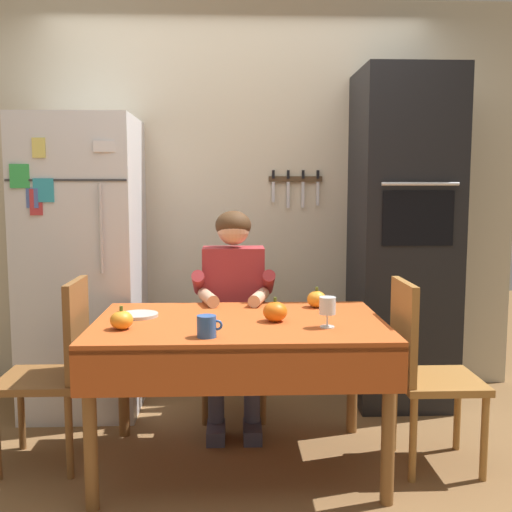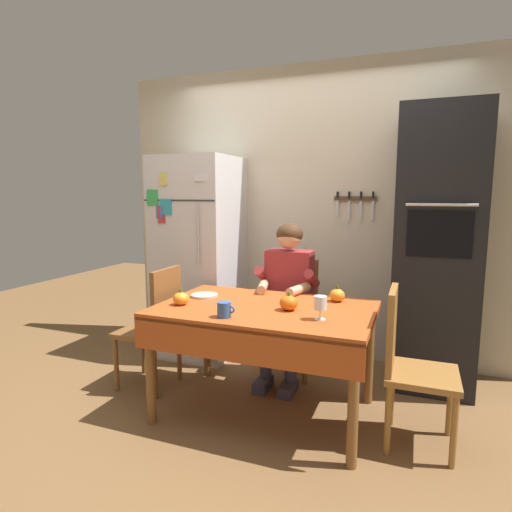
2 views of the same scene
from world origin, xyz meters
TOP-DOWN VIEW (x-y plane):
  - ground_plane at (0.00, 0.00)m, footprint 10.00×10.00m
  - back_wall_assembly at (0.05, 1.35)m, footprint 3.70×0.13m
  - refrigerator at (-0.95, 0.96)m, footprint 0.68×0.71m
  - wall_oven at (1.05, 1.00)m, footprint 0.60×0.64m
  - dining_table at (0.00, 0.08)m, footprint 1.40×0.90m
  - chair_behind_person at (-0.03, 0.87)m, footprint 0.40×0.40m
  - seated_person at (-0.03, 0.68)m, footprint 0.47×0.55m
  - chair_right_side at (0.90, 0.07)m, footprint 0.40×0.40m
  - chair_left_side at (-0.90, 0.17)m, footprint 0.40×0.40m
  - coffee_mug at (-0.14, -0.22)m, footprint 0.11×0.08m
  - wine_glass at (0.40, -0.07)m, footprint 0.08×0.08m
  - pumpkin_large at (0.17, 0.06)m, footprint 0.12×0.12m
  - pumpkin_medium at (-0.54, -0.07)m, footprint 0.10×0.10m
  - pumpkin_small at (0.42, 0.39)m, footprint 0.10×0.10m
  - serving_tray at (-0.50, 0.20)m, footprint 0.19×0.19m

SIDE VIEW (x-z plane):
  - ground_plane at x=0.00m, z-range 0.00..0.00m
  - chair_behind_person at x=-0.03m, z-range 0.05..0.98m
  - chair_right_side at x=0.90m, z-range 0.05..0.98m
  - chair_left_side at x=-0.90m, z-range 0.05..0.98m
  - dining_table at x=0.00m, z-range 0.29..1.03m
  - seated_person at x=-0.03m, z-range 0.11..1.36m
  - serving_tray at x=-0.50m, z-range 0.74..0.76m
  - pumpkin_medium at x=-0.54m, z-range 0.73..0.84m
  - pumpkin_small at x=0.42m, z-range 0.73..0.84m
  - coffee_mug at x=-0.14m, z-range 0.74..0.83m
  - pumpkin_large at x=0.17m, z-range 0.73..0.85m
  - wine_glass at x=0.40m, z-range 0.77..0.91m
  - refrigerator at x=-0.95m, z-range 0.00..1.80m
  - wall_oven at x=1.05m, z-range 0.00..2.10m
  - back_wall_assembly at x=0.05m, z-range 0.00..2.60m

